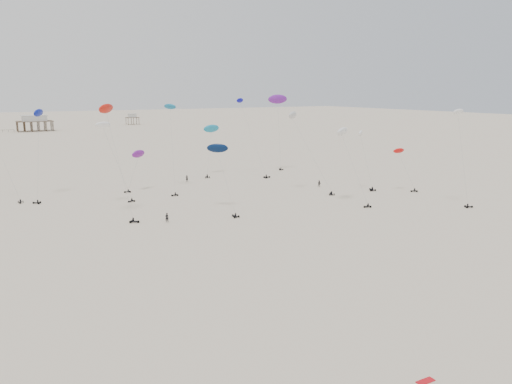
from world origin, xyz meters
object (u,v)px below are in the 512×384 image
spectator_0 (167,222)px  rig_4 (111,128)px  pavilion_small (132,120)px  rig_8 (171,127)px  pavilion_main (35,124)px

spectator_0 → rig_4: bearing=-38.3°
pavilion_small → spectator_0: (-72.82, -279.29, -3.49)m
pavilion_small → rig_8: (-59.77, -247.43, 12.61)m
rig_8 → rig_4: bearing=125.4°
pavilion_main → rig_4: 238.55m
pavilion_small → rig_8: 254.85m
pavilion_small → pavilion_main: bearing=-156.8°
pavilion_main → pavilion_small: pavilion_main is taller
pavilion_small → rig_4: rig_4 is taller
rig_8 → pavilion_small: bearing=-23.8°
pavilion_main → rig_4: size_ratio=0.89×
pavilion_main → rig_4: (-9.91, -237.95, 13.66)m
pavilion_main → pavilion_small: size_ratio=2.33×
pavilion_main → rig_8: 217.99m
pavilion_main → spectator_0: size_ratio=9.64×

